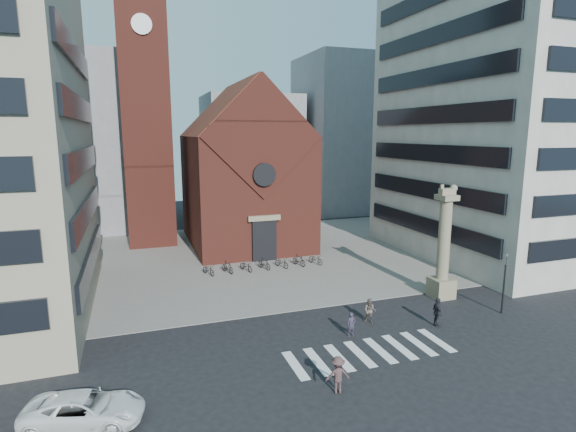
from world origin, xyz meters
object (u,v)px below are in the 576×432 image
(lion_column, at_px, (443,253))
(pedestrian_2, at_px, (437,312))
(white_car, at_px, (85,410))
(pedestrian_1, at_px, (370,311))
(traffic_light, at_px, (504,282))
(pedestrian_0, at_px, (351,324))
(scooter_0, at_px, (209,270))

(lion_column, distance_m, pedestrian_2, 6.16)
(white_car, bearing_deg, lion_column, -58.52)
(pedestrian_1, bearing_deg, lion_column, 56.68)
(traffic_light, bearing_deg, pedestrian_0, 178.93)
(pedestrian_0, bearing_deg, white_car, -165.31)
(lion_column, height_order, white_car, lion_column)
(scooter_0, bearing_deg, pedestrian_2, -73.61)
(pedestrian_1, xyz_separation_m, pedestrian_2, (3.85, -1.89, 0.13))
(pedestrian_1, distance_m, pedestrian_2, 4.30)
(white_car, xyz_separation_m, scooter_0, (8.34, 18.85, -0.16))
(traffic_light, xyz_separation_m, pedestrian_0, (-11.52, 0.22, -1.52))
(pedestrian_0, distance_m, pedestrian_1, 2.47)
(white_car, relative_size, scooter_0, 2.73)
(traffic_light, distance_m, scooter_0, 23.50)
(pedestrian_1, height_order, scooter_0, pedestrian_1)
(pedestrian_0, height_order, pedestrian_2, pedestrian_2)
(lion_column, relative_size, traffic_light, 2.02)
(traffic_light, relative_size, pedestrian_2, 2.24)
(traffic_light, distance_m, pedestrian_1, 9.71)
(pedestrian_2, distance_m, scooter_0, 19.73)
(scooter_0, bearing_deg, traffic_light, -62.32)
(scooter_0, bearing_deg, white_car, -136.01)
(lion_column, relative_size, white_car, 1.74)
(traffic_light, height_order, pedestrian_2, traffic_light)
(traffic_light, xyz_separation_m, scooter_0, (-17.91, 15.12, -1.76))
(pedestrian_1, relative_size, scooter_0, 0.91)
(white_car, xyz_separation_m, pedestrian_2, (20.63, 3.42, 0.27))
(lion_column, distance_m, pedestrian_1, 8.29)
(white_car, height_order, scooter_0, white_car)
(lion_column, height_order, traffic_light, lion_column)
(pedestrian_2, bearing_deg, traffic_light, -74.32)
(lion_column, xyz_separation_m, white_car, (-24.26, -7.72, -2.77))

